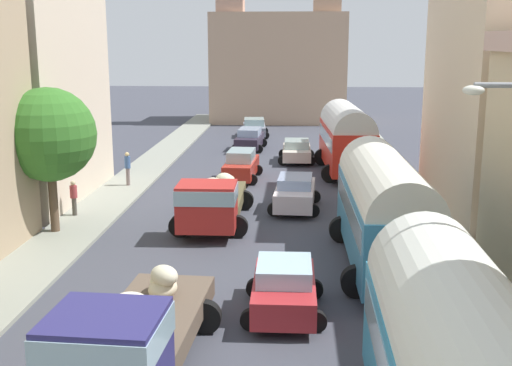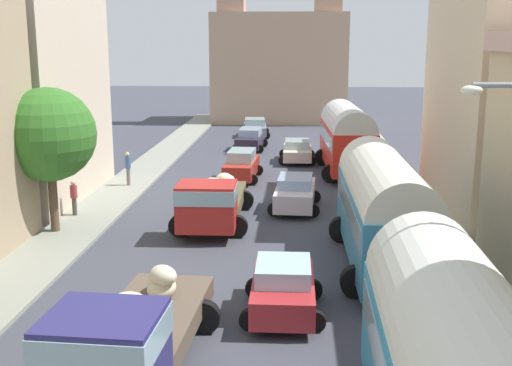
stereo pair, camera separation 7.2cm
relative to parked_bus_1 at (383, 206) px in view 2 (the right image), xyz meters
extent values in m
plane|color=#3D3F49|center=(-4.69, 9.04, -2.16)|extent=(154.00, 154.00, 0.00)
cube|color=gray|center=(-11.94, 9.04, -2.09)|extent=(2.50, 70.00, 0.14)
cube|color=#97998C|center=(2.56, 9.04, -2.09)|extent=(2.50, 70.00, 0.14)
cube|color=beige|center=(-15.54, 8.77, 2.92)|extent=(4.71, 9.64, 10.17)
cube|color=beige|center=(5.86, 8.62, 3.88)|extent=(4.09, 10.73, 12.10)
cube|color=tan|center=(-4.69, 40.35, 2.85)|extent=(12.43, 7.08, 10.04)
cube|color=tan|center=(-9.04, 38.58, 5.13)|extent=(2.42, 2.42, 14.58)
cube|color=tan|center=(-0.34, 38.58, 5.13)|extent=(2.42, 2.42, 14.58)
cylinder|color=silver|center=(-0.21, -11.65, 0.63)|extent=(2.52, 8.37, 2.42)
cube|color=teal|center=(0.00, 0.00, -0.53)|extent=(2.51, 8.79, 2.26)
cylinder|color=silver|center=(0.00, 0.00, 0.60)|extent=(2.46, 8.62, 2.33)
cube|color=#99B7C6|center=(0.00, 0.00, -0.03)|extent=(2.55, 8.09, 0.72)
cylinder|color=black|center=(-1.17, 2.70, -1.66)|extent=(1.00, 0.35, 1.00)
cylinder|color=black|center=(1.09, 2.73, -1.66)|extent=(1.00, 0.35, 1.00)
cylinder|color=black|center=(-1.09, -2.73, -1.66)|extent=(1.00, 0.35, 1.00)
cylinder|color=black|center=(1.17, -2.70, -1.66)|extent=(1.00, 0.35, 1.00)
cube|color=red|center=(-0.07, 15.84, -0.51)|extent=(2.80, 8.18, 2.31)
cylinder|color=silver|center=(-0.07, 15.84, 0.65)|extent=(2.75, 8.02, 2.36)
cube|color=#99B7C6|center=(-0.07, 15.84, 0.00)|extent=(2.82, 7.54, 0.74)
cylinder|color=black|center=(-1.34, 18.28, -1.66)|extent=(1.00, 0.35, 1.00)
cylinder|color=black|center=(0.94, 18.39, -1.66)|extent=(1.00, 0.35, 1.00)
cylinder|color=black|center=(-1.09, 13.28, -1.66)|extent=(1.00, 0.35, 1.00)
cylinder|color=black|center=(1.19, 13.39, -1.66)|extent=(1.00, 0.35, 1.00)
cube|color=navy|center=(-6.69, -9.68, -0.74)|extent=(2.34, 2.17, 1.96)
cube|color=#99B7C6|center=(-6.69, -9.68, -0.19)|extent=(2.39, 2.25, 0.63)
cube|color=brown|center=(-6.52, -6.24, -1.44)|extent=(2.48, 4.95, 0.55)
ellipsoid|color=beige|center=(-6.51, -5.06, -0.88)|extent=(0.90, 1.04, 0.57)
ellipsoid|color=beige|center=(-6.70, -7.17, -0.91)|extent=(1.15, 1.11, 0.50)
ellipsoid|color=beige|center=(-6.44, -5.51, -0.90)|extent=(0.99, 1.10, 0.53)
ellipsoid|color=beige|center=(-6.38, -5.55, -0.52)|extent=(1.04, 1.03, 0.53)
ellipsoid|color=silver|center=(-6.85, -7.12, -0.62)|extent=(1.18, 1.07, 0.45)
cylinder|color=black|center=(-5.36, -5.43, -1.71)|extent=(0.90, 0.32, 0.90)
cylinder|color=black|center=(-7.59, -5.31, -1.71)|extent=(0.90, 0.32, 0.90)
cube|color=#AD2520|center=(-6.39, 2.70, -0.82)|extent=(2.27, 1.88, 1.79)
cube|color=#99B7C6|center=(-6.39, 2.70, -0.32)|extent=(2.32, 1.96, 0.57)
cube|color=brown|center=(-6.44, 6.22, -1.44)|extent=(2.32, 5.21, 0.55)
ellipsoid|color=beige|center=(-6.36, 5.51, -0.90)|extent=(0.87, 1.00, 0.52)
ellipsoid|color=silver|center=(-6.45, 5.01, -0.91)|extent=(0.60, 0.77, 0.50)
ellipsoid|color=beige|center=(-6.28, 6.74, -0.89)|extent=(0.59, 0.77, 0.56)
ellipsoid|color=beige|center=(-6.08, 6.10, -0.49)|extent=(1.11, 1.15, 0.56)
ellipsoid|color=beige|center=(-6.59, 5.71, -0.58)|extent=(1.06, 1.07, 0.49)
ellipsoid|color=beige|center=(-6.07, 6.30, -0.57)|extent=(1.15, 1.18, 0.49)
cylinder|color=black|center=(-5.27, 3.02, -1.71)|extent=(0.90, 0.31, 0.90)
cylinder|color=black|center=(-7.52, 2.99, -1.71)|extent=(0.90, 0.31, 0.90)
cylinder|color=black|center=(-5.33, 7.24, -1.71)|extent=(0.90, 0.31, 0.90)
cylinder|color=black|center=(-7.58, 7.21, -1.71)|extent=(0.90, 0.31, 0.90)
cube|color=#B22B1E|center=(-6.00, 13.68, -1.49)|extent=(1.77, 4.30, 0.81)
cube|color=#96B7C0|center=(-6.00, 13.68, -0.78)|extent=(1.47, 2.26, 0.60)
cylinder|color=black|center=(-5.30, 12.34, -1.86)|extent=(0.60, 0.21, 0.60)
cylinder|color=black|center=(-6.84, 12.42, -1.86)|extent=(0.60, 0.21, 0.60)
cylinder|color=black|center=(-5.16, 14.95, -1.86)|extent=(0.60, 0.21, 0.60)
cylinder|color=black|center=(-6.70, 15.03, -1.86)|extent=(0.60, 0.21, 0.60)
cube|color=#2C2332|center=(-6.24, 23.61, -1.51)|extent=(1.88, 4.42, 0.76)
cube|color=#99B1D1|center=(-6.24, 23.61, -0.88)|extent=(1.56, 2.33, 0.51)
cylinder|color=black|center=(-5.52, 22.22, -1.86)|extent=(0.60, 0.21, 0.60)
cylinder|color=black|center=(-7.13, 22.32, -1.86)|extent=(0.60, 0.21, 0.60)
cylinder|color=black|center=(-5.35, 24.90, -1.86)|extent=(0.60, 0.21, 0.60)
cylinder|color=black|center=(-6.97, 25.00, -1.86)|extent=(0.60, 0.21, 0.60)
cube|color=gray|center=(-6.33, 29.78, -1.55)|extent=(2.07, 4.09, 0.68)
cube|color=#9FC0BF|center=(-6.33, 29.78, -0.94)|extent=(1.71, 2.18, 0.54)
cylinder|color=black|center=(-5.35, 28.62, -1.86)|extent=(0.60, 0.21, 0.60)
cylinder|color=black|center=(-7.11, 28.49, -1.86)|extent=(0.60, 0.21, 0.60)
cylinder|color=black|center=(-5.54, 31.07, -1.86)|extent=(0.60, 0.21, 0.60)
cylinder|color=black|center=(-7.30, 30.93, -1.86)|extent=(0.60, 0.21, 0.60)
cube|color=#A9262B|center=(-3.27, -4.07, -1.51)|extent=(1.75, 3.64, 0.77)
cube|color=#9FBED2|center=(-3.27, -4.07, -0.87)|extent=(1.54, 1.90, 0.50)
cylinder|color=black|center=(-4.14, -2.95, -1.86)|extent=(0.60, 0.21, 0.60)
cylinder|color=black|center=(-2.41, -2.94, -1.86)|extent=(0.60, 0.21, 0.60)
cylinder|color=black|center=(-4.13, -5.20, -1.86)|extent=(0.60, 0.21, 0.60)
cylinder|color=black|center=(-2.40, -5.19, -1.86)|extent=(0.60, 0.21, 0.60)
cube|color=silver|center=(-2.99, 7.51, -1.48)|extent=(1.93, 4.23, 0.82)
cube|color=#98ABD2|center=(-2.99, 7.51, -0.84)|extent=(1.62, 2.23, 0.46)
cylinder|color=black|center=(-3.78, 8.84, -1.86)|extent=(0.60, 0.21, 0.60)
cylinder|color=black|center=(-2.06, 8.75, -1.86)|extent=(0.60, 0.21, 0.60)
cylinder|color=black|center=(-3.91, 6.27, -1.86)|extent=(0.60, 0.21, 0.60)
cylinder|color=black|center=(-2.20, 6.18, -1.86)|extent=(0.60, 0.21, 0.60)
cube|color=beige|center=(-2.92, 19.23, -1.56)|extent=(1.77, 3.91, 0.66)
cube|color=#A2BEBB|center=(-2.92, 19.23, -0.99)|extent=(1.55, 2.04, 0.48)
cylinder|color=black|center=(-3.80, 20.44, -1.86)|extent=(0.60, 0.21, 0.60)
cylinder|color=black|center=(-2.06, 20.45, -1.86)|extent=(0.60, 0.21, 0.60)
cylinder|color=black|center=(-3.78, 18.02, -1.86)|extent=(0.60, 0.21, 0.60)
cylinder|color=black|center=(-2.04, 18.03, -1.86)|extent=(0.60, 0.21, 0.60)
cylinder|color=slate|center=(-11.78, 11.34, -2.09)|extent=(0.17, 0.17, 0.14)
cylinder|color=slate|center=(-11.78, 11.34, -1.57)|extent=(0.20, 0.20, 0.91)
cylinder|color=#3B598C|center=(-11.78, 11.34, -0.80)|extent=(0.31, 0.31, 0.63)
sphere|color=tan|center=(-11.78, 11.34, -0.37)|extent=(0.23, 0.23, 0.23)
cylinder|color=#49443C|center=(-12.61, 5.38, -2.09)|extent=(0.17, 0.17, 0.14)
cylinder|color=#49443C|center=(-12.61, 5.38, -1.63)|extent=(0.28, 0.28, 0.78)
cylinder|color=#9A383B|center=(-12.61, 5.38, -0.97)|extent=(0.43, 0.43, 0.54)
sphere|color=tan|center=(-12.61, 5.38, -0.59)|extent=(0.22, 0.22, 0.22)
cylinder|color=gray|center=(1.15, -8.20, 4.62)|extent=(1.33, 0.11, 0.11)
ellipsoid|color=silver|center=(0.49, -8.20, 4.52)|extent=(0.44, 0.28, 0.20)
cylinder|color=brown|center=(-12.59, 3.01, -0.83)|extent=(0.35, 0.35, 2.66)
sphere|color=#316B25|center=(-12.59, 3.01, 1.88)|extent=(3.67, 3.67, 3.67)
camera|label=1|loc=(-3.01, -21.15, 5.49)|focal=45.02mm
camera|label=2|loc=(-2.94, -21.15, 5.49)|focal=45.02mm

